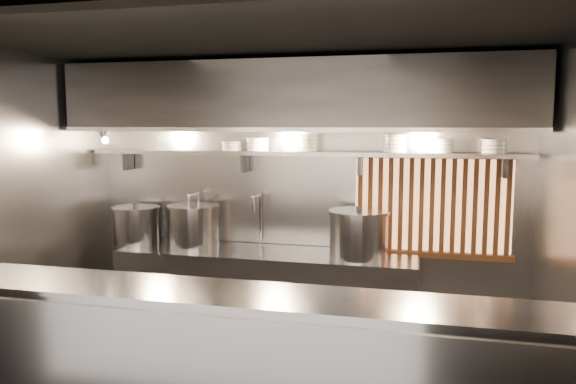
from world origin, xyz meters
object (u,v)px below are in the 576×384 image
at_px(stock_pot_mid, 194,226).
at_px(stock_pot_right, 359,234).
at_px(stock_pot_left, 136,225).
at_px(pendant_bulb, 287,145).
at_px(heat_lamp, 104,134).

relative_size(stock_pot_mid, stock_pot_right, 0.83).
distance_m(stock_pot_left, stock_pot_mid, 0.66).
bearing_deg(stock_pot_right, pendant_bulb, 172.15).
xyz_separation_m(stock_pot_left, stock_pot_mid, (0.66, -0.01, 0.02)).
bearing_deg(stock_pot_left, heat_lamp, -114.61).
bearing_deg(heat_lamp, stock_pot_right, 5.64).
distance_m(pendant_bulb, stock_pot_mid, 1.30).
height_order(heat_lamp, stock_pot_left, heat_lamp).
bearing_deg(stock_pot_right, heat_lamp, -174.36).
height_order(pendant_bulb, stock_pot_left, pendant_bulb).
relative_size(heat_lamp, pendant_bulb, 1.87).
distance_m(heat_lamp, stock_pot_mid, 1.28).
bearing_deg(stock_pot_left, stock_pot_mid, -0.56).
bearing_deg(heat_lamp, pendant_bulb, 11.00).
xyz_separation_m(heat_lamp, stock_pot_mid, (0.81, 0.32, -0.95)).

